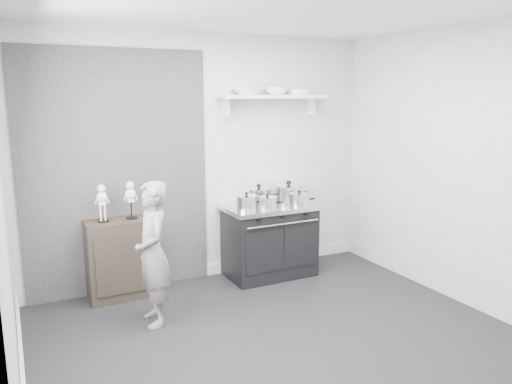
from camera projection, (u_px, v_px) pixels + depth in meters
ground at (284, 343)px, 4.18m from camera, size 4.00×4.00×0.00m
room_shell at (268, 147)px, 3.95m from camera, size 4.02×3.62×2.71m
wall_shelf at (274, 98)px, 5.61m from camera, size 1.30×0.26×0.24m
stove at (270, 240)px, 5.68m from camera, size 1.03×0.64×0.82m
side_cabinet at (119, 259)px, 5.06m from camera, size 0.62×0.36×0.81m
child at (153, 254)px, 4.43m from camera, size 0.34×0.49×1.31m
pot_front_left at (247, 203)px, 5.36m from camera, size 0.31×0.23×0.20m
pot_back_left at (259, 196)px, 5.68m from camera, size 0.37×0.29×0.23m
pot_back_right at (289, 193)px, 5.82m from camera, size 0.42×0.34×0.24m
pot_front_right at (299, 199)px, 5.55m from camera, size 0.32×0.23×0.18m
pot_front_center at (267, 203)px, 5.38m from camera, size 0.30×0.21×0.17m
skeleton_full at (102, 200)px, 4.88m from camera, size 0.12×0.08×0.43m
skeleton_torso at (131, 197)px, 5.00m from camera, size 0.12×0.08×0.44m
bowl_large at (246, 92)px, 5.44m from camera, size 0.29×0.29×0.07m
bowl_small at (276, 91)px, 5.60m from camera, size 0.26×0.26×0.08m
plate_stack at (299, 92)px, 5.73m from camera, size 0.27×0.27×0.06m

